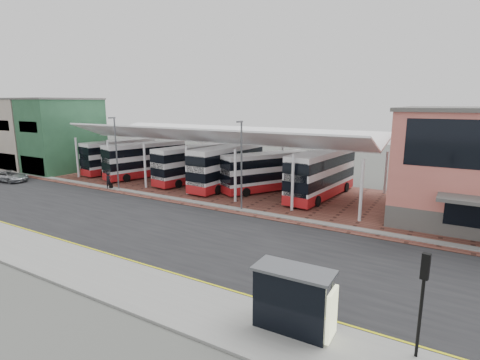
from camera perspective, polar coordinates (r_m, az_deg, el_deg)
The scene contains 24 objects.
ground at distance 30.30m, azimuth -9.21°, elevation -6.94°, with size 140.00×140.00×0.00m, color #464843.
road at distance 29.58m, azimuth -10.46°, elevation -7.43°, with size 120.00×14.00×0.02m, color black.
forecourt at distance 39.80m, azimuth 5.13°, elevation -2.25°, with size 72.00×16.00×0.06m, color brown.
sidewalk at distance 24.58m, azimuth -23.08°, elevation -12.14°, with size 120.00×4.00×0.14m, color gray.
north_kerb at distance 35.02m, azimuth -2.69°, elevation -4.10°, with size 120.00×0.80×0.14m, color gray.
yellow_line_near at distance 25.70m, azimuth -19.44°, elevation -10.91°, with size 120.00×0.12×0.01m, color yellow.
yellow_line_far at distance 25.87m, azimuth -18.92°, elevation -10.71°, with size 120.00×0.12×0.01m, color yellow.
canopy at distance 43.62m, azimuth -3.75°, elevation 6.69°, with size 37.00×11.63×7.07m.
shop_green at distance 58.85m, azimuth -25.27°, elevation 6.25°, with size 6.40×10.20×10.22m.
shop_cream at distance 64.32m, azimuth -28.55°, elevation 6.32°, with size 6.40×10.20×10.22m.
shop_brick at distance 69.98m, azimuth -31.31°, elevation 6.37°, with size 6.40×10.20×10.22m.
lamp_west at distance 43.41m, azimuth -18.35°, elevation 4.19°, with size 0.16×0.90×8.07m.
lamp_east at distance 33.11m, azimuth 0.20°, elevation 2.60°, with size 0.16×0.90×8.07m.
bus_0 at distance 54.75m, azimuth -17.78°, elevation 3.45°, with size 3.87×10.94×4.41m.
bus_1 at distance 50.24m, azimuth -14.19°, elevation 2.98°, with size 5.33×11.09×4.46m.
bus_2 at distance 45.89m, azimuth -7.21°, elevation 2.42°, with size 4.19×11.00×4.43m.
bus_3 at distance 42.82m, azimuth -1.95°, elevation 2.04°, with size 3.24×11.57×4.72m.
bus_4 at distance 40.99m, azimuth 4.03°, elevation 1.20°, with size 7.12×9.97×4.19m.
bus_5 at distance 39.04m, azimuth 12.31°, elevation 0.85°, with size 3.72×11.75×4.76m.
silver_car at distance 54.24m, azimuth -31.66°, elevation 0.51°, with size 2.23×4.84×1.35m, color #A6AAAE.
pedestrian at distance 44.73m, azimuth -19.40°, elevation -0.09°, with size 0.66×0.43×1.81m, color black.
suitcase at distance 44.66m, azimuth -19.06°, elevation -0.88°, with size 0.34×0.25×0.59m, color black.
bus_shelter at distance 16.22m, azimuth 8.75°, elevation -17.13°, with size 3.45×1.64×2.72m.
traffic_signal_west at distance 15.78m, azimuth 26.11°, elevation -14.69°, with size 0.31×0.26×4.18m.
Camera 1 is at (18.63, -21.86, 9.64)m, focal length 28.00 mm.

